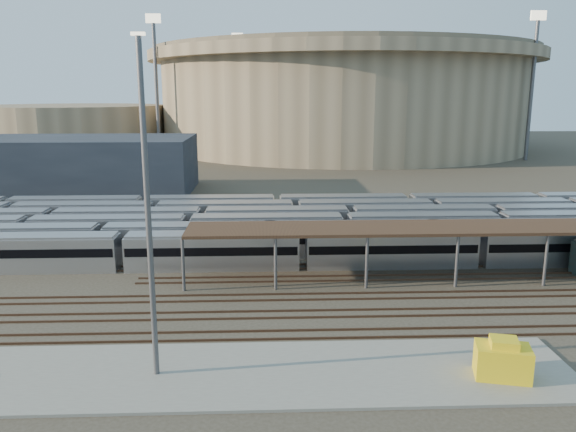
% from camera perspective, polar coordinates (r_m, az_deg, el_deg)
% --- Properties ---
extents(ground, '(420.00, 420.00, 0.00)m').
position_cam_1_polar(ground, '(52.08, -1.87, -7.94)').
color(ground, '#383026').
rests_on(ground, ground).
extents(apron, '(50.00, 9.00, 0.20)m').
position_cam_1_polar(apron, '(38.64, -9.41, -15.62)').
color(apron, gray).
rests_on(apron, ground).
extents(subway_trains, '(125.29, 23.90, 3.60)m').
position_cam_1_polar(subway_trains, '(69.27, -3.28, -1.18)').
color(subway_trains, '#B8B8BD').
rests_on(subway_trains, ground).
extents(inspection_shed, '(60.30, 6.00, 5.30)m').
position_cam_1_polar(inspection_shed, '(58.80, 20.04, -1.24)').
color(inspection_shed, '#545358').
rests_on(inspection_shed, ground).
extents(empty_tracks, '(170.00, 9.62, 0.18)m').
position_cam_1_polar(empty_tracks, '(47.40, -1.82, -9.96)').
color(empty_tracks, '#4C3323').
rests_on(empty_tracks, ground).
extents(stadium, '(124.00, 124.00, 32.50)m').
position_cam_1_polar(stadium, '(190.47, 5.46, 11.99)').
color(stadium, gray).
rests_on(stadium, ground).
extents(secondary_arena, '(56.00, 56.00, 14.00)m').
position_cam_1_polar(secondary_arena, '(188.83, -20.95, 8.35)').
color(secondary_arena, gray).
rests_on(secondary_arena, ground).
extents(service_building, '(42.00, 20.00, 10.00)m').
position_cam_1_polar(service_building, '(110.24, -20.71, 4.87)').
color(service_building, '#1E232D').
rests_on(service_building, ground).
extents(floodlight_0, '(4.00, 1.00, 38.40)m').
position_cam_1_polar(floodlight_0, '(161.56, -13.24, 13.11)').
color(floodlight_0, '#545358').
rests_on(floodlight_0, ground).
extents(floodlight_2, '(4.00, 1.00, 38.40)m').
position_cam_1_polar(floodlight_2, '(164.55, 23.58, 12.40)').
color(floodlight_2, '#545358').
rests_on(floodlight_2, ground).
extents(floodlight_3, '(4.00, 1.00, 38.40)m').
position_cam_1_polar(floodlight_3, '(209.02, -5.09, 13.19)').
color(floodlight_3, '#545358').
rests_on(floodlight_3, ground).
extents(yard_light_pole, '(0.81, 0.36, 21.36)m').
position_cam_1_polar(yard_light_pole, '(35.42, -14.04, 0.32)').
color(yard_light_pole, '#545358').
rests_on(yard_light_pole, apron).
extents(yellow_equipment, '(3.79, 2.85, 2.11)m').
position_cam_1_polar(yellow_equipment, '(39.70, 20.96, -13.65)').
color(yellow_equipment, yellow).
rests_on(yellow_equipment, apron).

